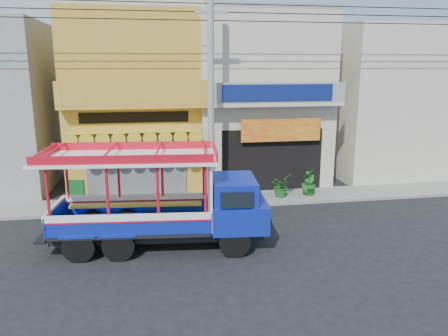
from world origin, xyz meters
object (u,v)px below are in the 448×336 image
songthaew_truck (174,200)px  potted_plant_c (308,182)px  potted_plant_b (310,185)px  potted_plant_a (281,185)px  utility_pole (215,82)px  green_sign (77,195)px

songthaew_truck → potted_plant_c: 7.62m
songthaew_truck → potted_plant_b: (6.13, 4.32, -0.97)m
potted_plant_a → potted_plant_c: bearing=-45.0°
utility_pole → potted_plant_a: 5.34m
songthaew_truck → potted_plant_c: bearing=36.0°
green_sign → potted_plant_a: bearing=-1.0°
songthaew_truck → green_sign: bearing=129.3°
potted_plant_b → potted_plant_c: 0.16m
utility_pole → potted_plant_c: (4.24, 0.68, -4.35)m
utility_pole → potted_plant_b: utility_pole is taller
potted_plant_b → green_sign: bearing=60.9°
utility_pole → green_sign: bearing=172.6°
potted_plant_c → potted_plant_a: bearing=-51.9°
utility_pole → songthaew_truck: (-1.88, -3.77, -3.48)m
potted_plant_c → songthaew_truck: bearing=-20.6°
green_sign → potted_plant_c: 9.80m
songthaew_truck → potted_plant_a: (4.82, 4.34, -0.94)m
potted_plant_a → songthaew_truck: bearing=172.2°
green_sign → utility_pole: bearing=-7.4°
potted_plant_a → potted_plant_b: 1.31m
songthaew_truck → potted_plant_a: size_ratio=7.10×
potted_plant_a → potted_plant_b: bearing=-50.5°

